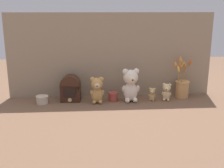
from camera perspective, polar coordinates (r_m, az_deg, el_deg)
name	(u,v)px	position (r m, az deg, el deg)	size (l,w,h in m)	color
ground_plane	(112,102)	(2.23, 0.04, -3.63)	(4.00, 4.00, 0.00)	brown
backdrop_wall	(111,55)	(2.31, -0.27, 5.83)	(1.68, 0.02, 0.69)	gray
teddy_bear_large	(131,84)	(2.21, 3.81, -0.09)	(0.14, 0.13, 0.27)	beige
teddy_bear_medium	(97,89)	(2.18, -3.05, -1.11)	(0.11, 0.11, 0.21)	tan
teddy_bear_small	(167,91)	(2.29, 11.03, -1.50)	(0.08, 0.07, 0.14)	#DBBC84
teddy_bear_tiny	(152,94)	(2.27, 8.12, -2.00)	(0.06, 0.05, 0.11)	tan
flower_vase	(182,86)	(2.39, 14.06, -0.45)	(0.16, 0.14, 0.34)	tan
vintage_radio	(70,89)	(2.25, -8.44, -0.92)	(0.16, 0.12, 0.21)	#381E14
decorative_tin_tall	(42,99)	(2.25, -13.96, -3.07)	(0.10, 0.10, 0.06)	beige
decorative_tin_short	(113,96)	(2.25, 0.21, -2.54)	(0.08, 0.08, 0.07)	#993D33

